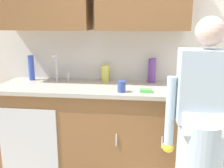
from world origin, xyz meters
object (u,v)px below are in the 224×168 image
at_px(sink, 56,86).
at_px(bottle_cleaner_spray, 152,71).
at_px(knife_on_counter, 179,86).
at_px(sponge, 146,91).
at_px(cup_by_sink, 122,86).
at_px(person_at_sink, 200,145).
at_px(bottle_soap, 105,73).
at_px(bottle_water_short, 31,68).

xyz_separation_m(sink, bottle_cleaner_spray, (1.01, 0.22, 0.15)).
distance_m(sink, knife_on_counter, 1.29).
xyz_separation_m(bottle_cleaner_spray, sponge, (-0.06, -0.42, -0.12)).
relative_size(sink, cup_by_sink, 4.66).
bearing_deg(sponge, cup_by_sink, -175.00).
bearing_deg(sink, person_at_sink, -28.21).
bearing_deg(knife_on_counter, bottle_soap, -159.87).
bearing_deg(bottle_water_short, cup_by_sink, -20.44).
height_order(bottle_cleaner_spray, bottle_water_short, bottle_water_short).
bearing_deg(cup_by_sink, bottle_soap, 116.99).
height_order(bottle_soap, knife_on_counter, bottle_soap).
distance_m(bottle_soap, sponge, 0.61).
bearing_deg(sink, knife_on_counter, 3.86).
distance_m(bottle_water_short, sponge, 1.34).
relative_size(person_at_sink, sponge, 14.73).
bearing_deg(person_at_sink, cup_by_sink, 141.48).
bearing_deg(sink, cup_by_sink, -17.04).
distance_m(sink, bottle_cleaner_spray, 1.04).
height_order(bottle_cleaner_spray, knife_on_counter, bottle_cleaner_spray).
relative_size(sink, bottle_cleaner_spray, 1.91).
relative_size(bottle_cleaner_spray, sponge, 2.38).
xyz_separation_m(person_at_sink, sponge, (-0.40, 0.52, 0.26)).
relative_size(person_at_sink, bottle_soap, 9.03).
distance_m(person_at_sink, sponge, 0.71).
bearing_deg(bottle_water_short, bottle_cleaner_spray, 1.84).
relative_size(sink, person_at_sink, 0.31).
bearing_deg(cup_by_sink, bottle_water_short, 159.56).
height_order(bottle_cleaner_spray, cup_by_sink, bottle_cleaner_spray).
distance_m(bottle_water_short, knife_on_counter, 1.64).
height_order(person_at_sink, cup_by_sink, person_at_sink).
xyz_separation_m(bottle_cleaner_spray, bottle_water_short, (-1.35, -0.04, 0.01)).
distance_m(person_at_sink, bottle_water_short, 1.95).
bearing_deg(bottle_water_short, person_at_sink, -27.99).
relative_size(bottle_soap, knife_on_counter, 0.75).
relative_size(bottle_cleaner_spray, bottle_soap, 1.46).
bearing_deg(cup_by_sink, knife_on_counter, 28.05).
xyz_separation_m(person_at_sink, bottle_soap, (-0.85, 0.93, 0.34)).
xyz_separation_m(cup_by_sink, knife_on_counter, (0.57, 0.31, -0.05)).
xyz_separation_m(sink, sponge, (0.94, -0.20, 0.03)).
distance_m(sink, bottle_water_short, 0.41).
bearing_deg(person_at_sink, sponge, 127.62).
height_order(bottle_cleaner_spray, sponge, bottle_cleaner_spray).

